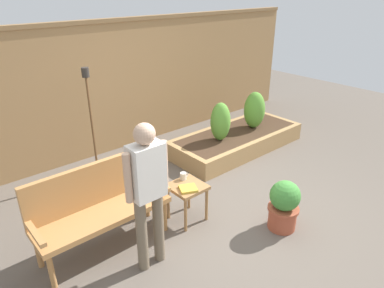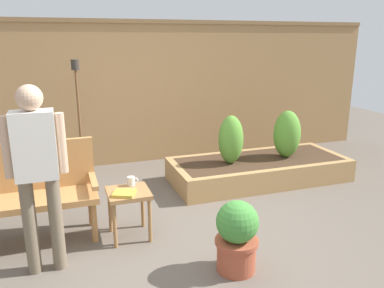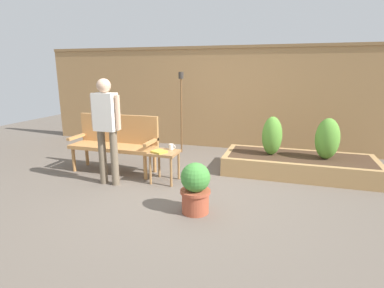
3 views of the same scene
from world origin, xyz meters
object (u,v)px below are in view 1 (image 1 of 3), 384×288
(cup_on_table, at_px, (184,176))
(person_by_bench, at_px, (148,186))
(garden_bench, at_px, (98,202))
(side_table, at_px, (187,191))
(tiki_torch, at_px, (89,104))
(book_on_table, at_px, (188,189))
(shrub_far_corner, at_px, (254,110))
(shrub_near_bench, at_px, (220,122))
(potted_boxwood, at_px, (284,205))

(cup_on_table, bearing_deg, person_by_bench, -150.18)
(garden_bench, relative_size, side_table, 3.00)
(cup_on_table, height_order, tiki_torch, tiki_torch)
(tiki_torch, bearing_deg, garden_bench, -115.17)
(book_on_table, height_order, shrub_far_corner, shrub_far_corner)
(cup_on_table, bearing_deg, book_on_table, -116.98)
(book_on_table, relative_size, person_by_bench, 0.13)
(garden_bench, xyz_separation_m, cup_on_table, (1.05, -0.15, -0.02))
(cup_on_table, distance_m, shrub_far_corner, 2.44)
(side_table, relative_size, shrub_far_corner, 0.74)
(cup_on_table, xyz_separation_m, tiki_torch, (-0.38, 1.58, 0.60))
(side_table, height_order, shrub_near_bench, shrub_near_bench)
(cup_on_table, relative_size, book_on_table, 0.57)
(shrub_near_bench, bearing_deg, potted_boxwood, -112.98)
(potted_boxwood, height_order, person_by_bench, person_by_bench)
(book_on_table, xyz_separation_m, person_by_bench, (-0.71, -0.25, 0.44))
(potted_boxwood, relative_size, tiki_torch, 0.38)
(side_table, distance_m, tiki_torch, 1.89)
(side_table, height_order, potted_boxwood, potted_boxwood)
(side_table, xyz_separation_m, book_on_table, (-0.05, -0.08, 0.10))
(garden_bench, bearing_deg, tiki_torch, 64.83)
(cup_on_table, relative_size, shrub_far_corner, 0.17)
(cup_on_table, height_order, shrub_near_bench, shrub_near_bench)
(garden_bench, relative_size, shrub_far_corner, 2.22)
(potted_boxwood, height_order, tiki_torch, tiki_torch)
(garden_bench, xyz_separation_m, potted_boxwood, (1.74, -1.14, -0.22))
(book_on_table, xyz_separation_m, tiki_torch, (-0.27, 1.80, 0.63))
(garden_bench, xyz_separation_m, shrub_far_corner, (3.35, 0.68, 0.08))
(shrub_near_bench, distance_m, shrub_far_corner, 0.84)
(side_table, distance_m, book_on_table, 0.14)
(side_table, relative_size, potted_boxwood, 0.78)
(potted_boxwood, bearing_deg, person_by_bench, 160.66)
(garden_bench, bearing_deg, shrub_far_corner, 11.45)
(cup_on_table, bearing_deg, garden_bench, 171.89)
(side_table, xyz_separation_m, tiki_torch, (-0.32, 1.72, 0.73))
(potted_boxwood, distance_m, person_by_bench, 1.70)
(cup_on_table, height_order, potted_boxwood, potted_boxwood)
(shrub_far_corner, relative_size, tiki_torch, 0.40)
(book_on_table, xyz_separation_m, potted_boxwood, (0.79, -0.78, -0.17))
(cup_on_table, distance_m, tiki_torch, 1.73)
(person_by_bench, bearing_deg, shrub_near_bench, 29.70)
(book_on_table, bearing_deg, shrub_near_bench, 58.47)
(potted_boxwood, distance_m, shrub_near_bench, 2.00)
(side_table, relative_size, shrub_near_bench, 0.75)
(cup_on_table, xyz_separation_m, person_by_bench, (-0.82, -0.47, 0.41))
(garden_bench, relative_size, book_on_table, 7.38)
(tiki_torch, distance_m, person_by_bench, 2.10)
(person_by_bench, bearing_deg, shrub_far_corner, 22.61)
(shrub_near_bench, bearing_deg, book_on_table, -146.28)
(tiki_torch, bearing_deg, person_by_bench, -102.03)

